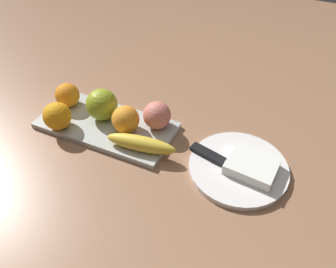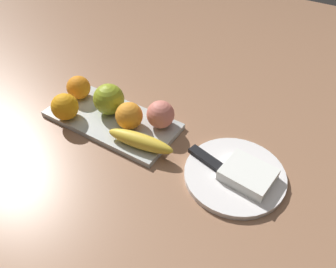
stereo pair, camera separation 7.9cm
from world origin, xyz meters
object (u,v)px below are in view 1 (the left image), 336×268
(apple, at_px, (102,104))
(orange_near_apple, at_px, (126,119))
(knife, at_px, (213,157))
(banana, at_px, (141,144))
(dinner_plate, at_px, (238,168))
(folded_napkin, at_px, (252,166))
(fruit_tray, at_px, (106,125))
(orange_near_banana, at_px, (57,116))
(orange_center, at_px, (67,95))
(peach, at_px, (157,115))

(apple, bearing_deg, orange_near_apple, -13.88)
(apple, xyz_separation_m, knife, (0.32, -0.02, -0.04))
(banana, relative_size, dinner_plate, 0.75)
(orange_near_apple, relative_size, folded_napkin, 0.65)
(fruit_tray, distance_m, orange_near_banana, 0.13)
(orange_near_banana, relative_size, folded_napkin, 0.65)
(orange_near_banana, distance_m, knife, 0.41)
(orange_center, bearing_deg, fruit_tray, -10.62)
(dinner_plate, xyz_separation_m, folded_napkin, (0.03, 0.00, 0.02))
(apple, xyz_separation_m, orange_center, (-0.12, 0.01, -0.01))
(orange_near_apple, bearing_deg, knife, -0.87)
(orange_near_banana, height_order, dinner_plate, orange_near_banana)
(dinner_plate, bearing_deg, orange_center, 177.06)
(apple, relative_size, knife, 0.47)
(fruit_tray, height_order, dinner_plate, fruit_tray)
(knife, bearing_deg, orange_near_banana, -158.02)
(fruit_tray, relative_size, orange_near_apple, 5.12)
(knife, bearing_deg, orange_center, -169.92)
(apple, distance_m, knife, 0.32)
(orange_center, relative_size, dinner_plate, 0.29)
(fruit_tray, distance_m, orange_near_apple, 0.08)
(banana, xyz_separation_m, dinner_plate, (0.23, 0.05, -0.03))
(orange_center, distance_m, knife, 0.44)
(orange_center, xyz_separation_m, dinner_plate, (0.50, -0.03, -0.04))
(apple, distance_m, orange_near_banana, 0.12)
(banana, relative_size, peach, 2.41)
(apple, relative_size, folded_napkin, 0.76)
(orange_center, bearing_deg, peach, 4.55)
(fruit_tray, bearing_deg, orange_near_banana, -149.41)
(peach, height_order, knife, peach)
(peach, distance_m, folded_napkin, 0.27)
(folded_napkin, bearing_deg, peach, 169.88)
(banana, bearing_deg, folded_napkin, -177.58)
(orange_near_banana, bearing_deg, knife, 8.09)
(orange_near_apple, height_order, folded_napkin, orange_near_apple)
(fruit_tray, relative_size, orange_center, 5.43)
(orange_near_apple, bearing_deg, orange_center, 172.69)
(banana, distance_m, peach, 0.10)
(fruit_tray, height_order, banana, banana)
(orange_near_apple, distance_m, folded_napkin, 0.33)
(banana, relative_size, knife, 0.97)
(dinner_plate, relative_size, folded_napkin, 2.11)
(fruit_tray, relative_size, knife, 2.02)
(peach, bearing_deg, banana, -88.85)
(apple, xyz_separation_m, banana, (0.15, -0.07, -0.02))
(orange_near_banana, height_order, orange_center, orange_near_banana)
(orange_near_banana, relative_size, knife, 0.40)
(orange_near_banana, bearing_deg, dinner_plate, 7.46)
(orange_near_banana, relative_size, orange_center, 1.07)
(banana, bearing_deg, peach, -96.70)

